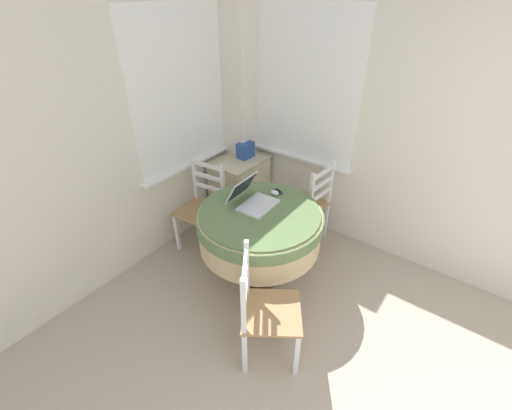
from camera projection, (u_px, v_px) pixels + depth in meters
The scene contains 10 objects.
corner_room_shell at pixel (285, 147), 2.57m from camera, with size 4.51×5.18×2.55m.
round_dining_table at pixel (260, 226), 2.88m from camera, with size 1.06×1.06×0.74m.
laptop at pixel (252, 199), 2.87m from camera, with size 0.34×0.36×0.23m.
computer_mouse at pixel (275, 193), 3.01m from camera, with size 0.05×0.08×0.04m.
cell_phone at pixel (278, 192), 3.05m from camera, with size 0.10×0.12×0.01m.
dining_chair_near_back_window at pixel (202, 208), 3.40m from camera, with size 0.45×0.44×0.90m.
dining_chair_near_right_window at pixel (308, 205), 3.45m from camera, with size 0.43×0.43×0.90m.
dining_chair_camera_near at pixel (265, 311), 2.33m from camera, with size 0.55×0.56×0.90m.
corner_cabinet at pixel (240, 187), 3.92m from camera, with size 0.61×0.47×0.70m.
storage_box at pixel (245, 150), 3.72m from camera, with size 0.18×0.12×0.17m.
Camera 1 is at (-0.70, 0.87, 2.31)m, focal length 24.00 mm.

